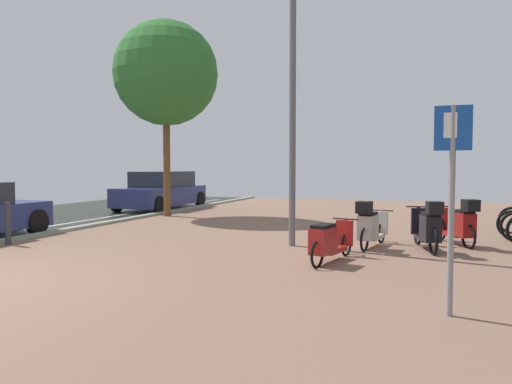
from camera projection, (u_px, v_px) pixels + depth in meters
ground at (13, 299)px, 6.36m from camera, size 21.00×40.00×0.13m
scooter_near at (428, 227)px, 9.78m from camera, size 0.73×1.84×1.06m
scooter_mid at (328, 241)px, 8.60m from camera, size 0.69×1.77×0.74m
scooter_far at (459, 224)px, 10.45m from camera, size 0.95×1.62×1.05m
scooter_extra at (370, 226)px, 10.12m from camera, size 0.65×1.73×1.03m
parked_car_far at (162, 191)px, 19.54m from camera, size 1.97×4.45×1.49m
parking_sign at (452, 186)px, 5.47m from camera, size 0.40×0.07×2.37m
lamp_post at (293, 85)px, 10.28m from camera, size 0.20×0.52×6.18m
street_tree at (166, 74)px, 16.47m from camera, size 3.51×3.51×6.59m
bollard_far at (8, 223)px, 10.57m from camera, size 0.12×0.12×0.93m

